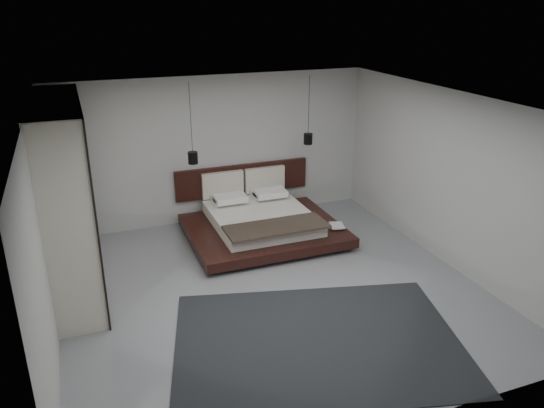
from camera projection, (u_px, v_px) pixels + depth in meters
name	position (u px, v px, depth m)	size (l,w,h in m)	color
floor	(272.00, 290.00, 7.96)	(6.00, 6.00, 0.00)	gray
ceiling	(272.00, 104.00, 6.95)	(6.00, 6.00, 0.00)	white
wall_back	(216.00, 150.00, 10.07)	(6.00, 6.00, 0.00)	#B1B1AE
wall_front	(389.00, 313.00, 4.85)	(6.00, 6.00, 0.00)	#B1B1AE
wall_left	(42.00, 235.00, 6.46)	(6.00, 6.00, 0.00)	#B1B1AE
wall_right	(447.00, 179.00, 8.46)	(6.00, 6.00, 0.00)	#B1B1AE
lattice_screen	(50.00, 181.00, 8.64)	(0.05, 0.90, 2.60)	black
bed	(261.00, 221.00, 9.70)	(2.69, 2.35, 1.06)	black
book_lower	(331.00, 226.00, 9.51)	(0.21, 0.29, 0.03)	#99724C
book_upper	(330.00, 226.00, 9.47)	(0.24, 0.33, 0.02)	#99724C
pendant_left	(193.00, 157.00, 9.25)	(0.17, 0.17, 1.42)	black
pendant_right	(308.00, 139.00, 9.93)	(0.17, 0.17, 1.28)	black
wardrobe	(66.00, 198.00, 7.61)	(0.67, 2.87, 2.82)	beige
rug	(318.00, 341.00, 6.76)	(3.61, 2.58, 0.02)	black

